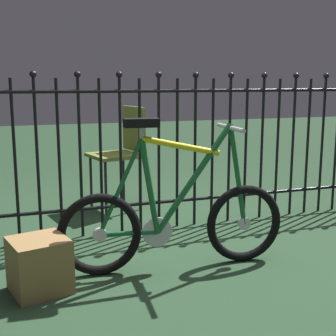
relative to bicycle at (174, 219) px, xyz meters
name	(u,v)px	position (x,y,z in m)	size (l,w,h in m)	color
ground_plane	(188,254)	(0.16, 0.17, -0.31)	(20.00, 20.00, 0.00)	#223C25
iron_fence	(154,148)	(0.12, 0.77, 0.32)	(4.78, 0.07, 1.25)	black
bicycle	(174,219)	(0.00, 0.00, 0.00)	(1.38, 0.40, 0.91)	black
chair_olive	(123,147)	(0.05, 1.46, 0.24)	(0.49, 0.48, 0.90)	black
display_crate	(39,265)	(-0.79, -0.06, -0.16)	(0.29, 0.29, 0.29)	olive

